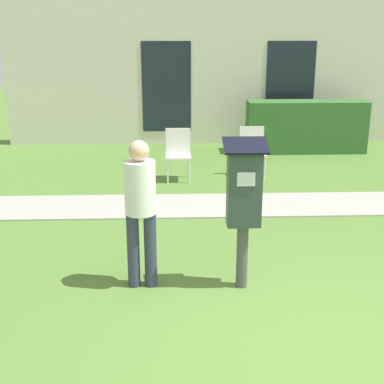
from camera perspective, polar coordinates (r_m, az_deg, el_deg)
ground_plane at (r=4.91m, az=13.94°, el=-16.11°), size 40.00×40.00×0.00m
sidewalk at (r=8.28m, az=6.89°, el=-1.35°), size 12.00×1.10×0.02m
building_facade at (r=12.41m, az=3.88°, el=12.56°), size 10.00×0.26×3.20m
parking_meter at (r=5.42m, az=5.56°, el=-0.35°), size 0.44×0.31×1.59m
person_standing at (r=5.47m, az=-5.52°, el=-1.18°), size 0.32×0.32×1.58m
outdoor_chair_left at (r=9.50m, az=-1.49°, el=4.50°), size 0.44×0.44×0.90m
outdoor_chair_middle at (r=9.72m, az=6.44°, el=4.70°), size 0.44×0.44×0.90m
hedge_row at (r=11.82m, az=12.07°, el=6.84°), size 2.54×0.60×1.10m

